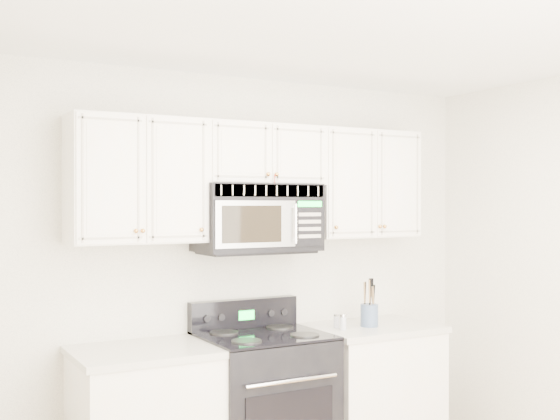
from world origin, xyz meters
TOP-DOWN VIEW (x-y plane):
  - room at (0.00, 0.00)m, footprint 3.51×3.51m
  - base_cabinet_right at (0.80, 1.44)m, footprint 0.86×0.65m
  - range at (-0.05, 1.43)m, footprint 0.77×0.70m
  - upper_cabinets at (0.00, 1.58)m, footprint 2.44×0.37m
  - microwave at (-0.03, 1.55)m, footprint 0.78×0.44m
  - utensil_crock at (0.75, 1.40)m, footprint 0.12×0.12m
  - shaker_salt at (0.53, 1.47)m, footprint 0.04×0.04m
  - shaker_pepper at (0.51, 1.37)m, footprint 0.04×0.04m

SIDE VIEW (x-z plane):
  - base_cabinet_right at x=0.80m, z-range -0.03..0.89m
  - range at x=-0.05m, z-range -0.08..1.05m
  - shaker_salt at x=0.53m, z-range 0.92..1.01m
  - shaker_pepper at x=0.51m, z-range 0.92..1.03m
  - utensil_crock at x=0.75m, z-range 0.84..1.17m
  - room at x=0.00m, z-range 0.00..2.60m
  - microwave at x=-0.03m, z-range 1.45..1.88m
  - upper_cabinets at x=0.00m, z-range 1.56..2.31m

